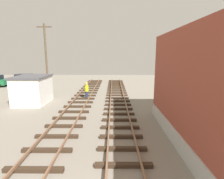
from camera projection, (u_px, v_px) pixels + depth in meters
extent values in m
cube|color=#38281C|center=(124.00, 165.00, 7.66)|extent=(2.50, 0.24, 0.18)
cube|color=#38281C|center=(122.00, 149.00, 9.00)|extent=(2.50, 0.24, 0.18)
cube|color=#38281C|center=(121.00, 137.00, 10.33)|extent=(2.50, 0.24, 0.18)
cube|color=#38281C|center=(120.00, 127.00, 11.67)|extent=(2.50, 0.24, 0.18)
cube|color=#38281C|center=(119.00, 120.00, 13.00)|extent=(2.50, 0.24, 0.18)
cube|color=#38281C|center=(119.00, 114.00, 14.34)|extent=(2.50, 0.24, 0.18)
cube|color=#38281C|center=(118.00, 109.00, 15.67)|extent=(2.50, 0.24, 0.18)
cube|color=#38281C|center=(118.00, 105.00, 17.01)|extent=(2.50, 0.24, 0.18)
cube|color=#38281C|center=(118.00, 101.00, 18.35)|extent=(2.50, 0.24, 0.18)
cube|color=#38281C|center=(117.00, 98.00, 19.68)|extent=(2.50, 0.24, 0.18)
cube|color=#38281C|center=(117.00, 95.00, 21.02)|extent=(2.50, 0.24, 0.18)
cube|color=#38281C|center=(117.00, 93.00, 22.35)|extent=(2.50, 0.24, 0.18)
cube|color=#38281C|center=(117.00, 91.00, 23.69)|extent=(2.50, 0.24, 0.18)
cube|color=#38281C|center=(116.00, 89.00, 25.03)|extent=(2.50, 0.24, 0.18)
cube|color=#38281C|center=(116.00, 87.00, 26.36)|extent=(2.50, 0.24, 0.18)
cube|color=#38281C|center=(116.00, 86.00, 27.70)|extent=(2.50, 0.24, 0.18)
cube|color=#38281C|center=(116.00, 84.00, 29.03)|extent=(2.50, 0.24, 0.18)
cube|color=#38281C|center=(116.00, 83.00, 30.37)|extent=(2.50, 0.24, 0.18)
cube|color=#38281C|center=(116.00, 82.00, 31.71)|extent=(2.50, 0.24, 0.18)
cube|color=#38281C|center=(116.00, 81.00, 33.04)|extent=(2.50, 0.24, 0.18)
cube|color=#38281C|center=(34.00, 170.00, 7.36)|extent=(2.50, 0.24, 0.18)
cube|color=#38281C|center=(47.00, 150.00, 8.86)|extent=(2.50, 0.24, 0.18)
cube|color=#38281C|center=(57.00, 136.00, 10.37)|extent=(2.50, 0.24, 0.18)
cube|color=#38281C|center=(64.00, 126.00, 11.88)|extent=(2.50, 0.24, 0.18)
cube|color=#38281C|center=(69.00, 118.00, 13.39)|extent=(2.50, 0.24, 0.18)
cube|color=#38281C|center=(74.00, 112.00, 14.89)|extent=(2.50, 0.24, 0.18)
cube|color=#38281C|center=(77.00, 107.00, 16.40)|extent=(2.50, 0.24, 0.18)
cube|color=#38281C|center=(80.00, 102.00, 17.91)|extent=(2.50, 0.24, 0.18)
cube|color=#38281C|center=(83.00, 99.00, 19.42)|extent=(2.50, 0.24, 0.18)
cube|color=#38281C|center=(85.00, 95.00, 20.92)|extent=(2.50, 0.24, 0.18)
cube|color=#38281C|center=(87.00, 93.00, 22.43)|extent=(2.50, 0.24, 0.18)
cube|color=#38281C|center=(89.00, 90.00, 23.94)|extent=(2.50, 0.24, 0.18)
cube|color=#38281C|center=(90.00, 88.00, 25.44)|extent=(2.50, 0.24, 0.18)
cube|color=#38281C|center=(91.00, 86.00, 26.95)|extent=(2.50, 0.24, 0.18)
cube|color=#38281C|center=(93.00, 85.00, 28.46)|extent=(2.50, 0.24, 0.18)
cube|color=#38281C|center=(94.00, 83.00, 29.97)|extent=(2.50, 0.24, 0.18)
cube|color=#38281C|center=(95.00, 82.00, 31.47)|extent=(2.50, 0.24, 0.18)
cube|color=#38281C|center=(95.00, 81.00, 32.98)|extent=(2.50, 0.24, 0.18)
cube|color=silver|center=(33.00, 90.00, 17.68)|extent=(2.80, 3.60, 2.60)
cube|color=#4C4C51|center=(32.00, 77.00, 17.42)|extent=(3.00, 3.80, 0.16)
cube|color=brown|center=(19.00, 93.00, 17.75)|extent=(0.06, 0.90, 2.00)
cube|color=#B7B7BC|center=(34.00, 82.00, 26.88)|extent=(4.20, 1.80, 0.80)
cube|color=#1E232D|center=(34.00, 78.00, 26.75)|extent=(2.31, 1.66, 0.64)
cylinder|color=black|center=(45.00, 84.00, 27.84)|extent=(0.64, 0.24, 0.64)
cylinder|color=black|center=(41.00, 86.00, 26.07)|extent=(0.64, 0.24, 0.64)
cylinder|color=black|center=(29.00, 84.00, 27.85)|extent=(0.64, 0.24, 0.64)
cylinder|color=black|center=(23.00, 86.00, 26.08)|extent=(0.64, 0.24, 0.64)
cube|color=#23389E|center=(24.00, 80.00, 29.10)|extent=(4.20, 1.80, 0.80)
cube|color=#1E232D|center=(24.00, 76.00, 28.97)|extent=(2.31, 1.66, 0.64)
cylinder|color=black|center=(35.00, 82.00, 30.05)|extent=(0.64, 0.24, 0.64)
cylinder|color=black|center=(30.00, 84.00, 28.29)|extent=(0.64, 0.24, 0.64)
cylinder|color=black|center=(19.00, 82.00, 30.07)|extent=(0.64, 0.24, 0.64)
cylinder|color=black|center=(14.00, 83.00, 28.30)|extent=(0.64, 0.24, 0.64)
cylinder|color=black|center=(6.00, 84.00, 28.15)|extent=(0.64, 0.24, 0.64)
cylinder|color=brown|center=(46.00, 59.00, 22.34)|extent=(0.24, 0.24, 8.51)
cube|color=#4C3D2D|center=(44.00, 27.00, 21.61)|extent=(1.80, 0.12, 0.12)
cylinder|color=#262D4C|center=(87.00, 95.00, 19.63)|extent=(0.32, 0.32, 0.85)
cylinder|color=yellow|center=(87.00, 88.00, 19.48)|extent=(0.40, 0.40, 0.65)
sphere|color=tan|center=(87.00, 84.00, 19.40)|extent=(0.24, 0.24, 0.24)
sphere|color=yellow|center=(86.00, 83.00, 19.37)|extent=(0.22, 0.22, 0.22)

